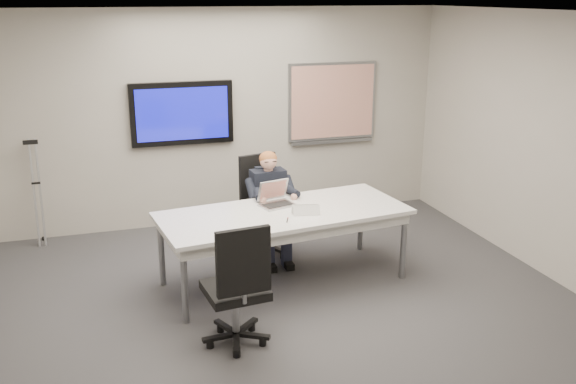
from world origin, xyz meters
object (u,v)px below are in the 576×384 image
object	(u,v)px
office_chair_far	(266,223)
office_chair_near	(237,308)
conference_table	(284,219)
seated_person	(272,218)
laptop	(275,199)

from	to	relation	value
office_chair_far	office_chair_near	world-z (taller)	office_chair_far
conference_table	seated_person	xyz separation A→B (m)	(0.05, 0.61, -0.20)
laptop	office_chair_far	bearing A→B (deg)	70.13
office_chair_near	laptop	distance (m)	1.65
office_chair_far	seated_person	world-z (taller)	seated_person
conference_table	office_chair_far	distance (m)	0.92
office_chair_near	seated_person	distance (m)	1.93
conference_table	seated_person	distance (m)	0.64
conference_table	office_chair_far	xyz separation A→B (m)	(0.04, 0.86, -0.34)
office_chair_far	conference_table	bearing A→B (deg)	-105.37
office_chair_near	conference_table	bearing A→B (deg)	-129.92
conference_table	seated_person	world-z (taller)	seated_person
conference_table	laptop	distance (m)	0.30
seated_person	laptop	xyz separation A→B (m)	(-0.06, -0.36, 0.35)
conference_table	office_chair_near	distance (m)	1.41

